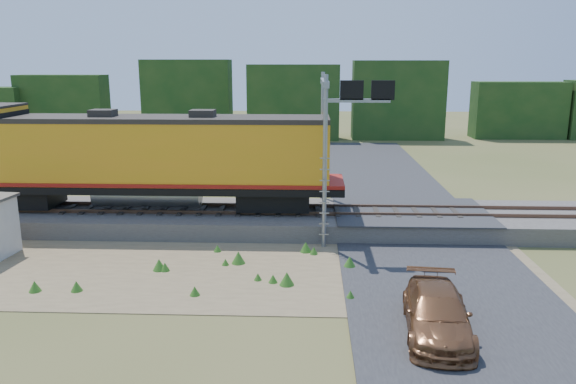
{
  "coord_description": "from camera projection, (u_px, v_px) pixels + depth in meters",
  "views": [
    {
      "loc": [
        2.35,
        -19.21,
        7.56
      ],
      "look_at": [
        1.44,
        3.0,
        2.4
      ],
      "focal_mm": 35.0,
      "sensor_mm": 36.0,
      "label": 1
    }
  ],
  "objects": [
    {
      "name": "ground",
      "position": [
        245.0,
        274.0,
        20.5
      ],
      "size": [
        140.0,
        140.0,
        0.0
      ],
      "primitive_type": "plane",
      "color": "#475123",
      "rests_on": "ground"
    },
    {
      "name": "road",
      "position": [
        434.0,
        267.0,
        20.92
      ],
      "size": [
        7.0,
        66.0,
        0.86
      ],
      "color": "#38383A",
      "rests_on": "ground"
    },
    {
      "name": "dirt_shoulder",
      "position": [
        194.0,
        268.0,
        21.07
      ],
      "size": [
        26.0,
        8.0,
        0.03
      ],
      "primitive_type": "cube",
      "color": "#8C7754",
      "rests_on": "ground"
    },
    {
      "name": "rails",
      "position": [
        260.0,
        209.0,
        26.14
      ],
      "size": [
        70.0,
        1.54,
        0.16
      ],
      "color": "brown",
      "rests_on": "ballast"
    },
    {
      "name": "car",
      "position": [
        437.0,
        313.0,
        15.85
      ],
      "size": [
        2.21,
        4.52,
        1.26
      ],
      "primitive_type": "imported",
      "rotation": [
        0.0,
        0.0,
        -0.1
      ],
      "color": "brown",
      "rests_on": "ground"
    },
    {
      "name": "locomotive",
      "position": [
        139.0,
        157.0,
        25.82
      ],
      "size": [
        18.25,
        2.78,
        4.71
      ],
      "color": "black",
      "rests_on": "rails"
    },
    {
      "name": "signal_gantry",
      "position": [
        333.0,
        115.0,
        24.36
      ],
      "size": [
        2.81,
        6.2,
        7.09
      ],
      "color": "gray",
      "rests_on": "ground"
    },
    {
      "name": "weed_clumps",
      "position": [
        152.0,
        272.0,
        20.74
      ],
      "size": [
        15.0,
        6.2,
        0.56
      ],
      "primitive_type": null,
      "color": "#346E1F",
      "rests_on": "ground"
    },
    {
      "name": "tree_line_north",
      "position": [
        288.0,
        107.0,
        56.79
      ],
      "size": [
        130.0,
        3.0,
        6.5
      ],
      "color": "#173915",
      "rests_on": "ground"
    },
    {
      "name": "ballast",
      "position": [
        260.0,
        219.0,
        26.25
      ],
      "size": [
        70.0,
        5.0,
        0.8
      ],
      "primitive_type": "cube",
      "color": "slate",
      "rests_on": "ground"
    }
  ]
}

